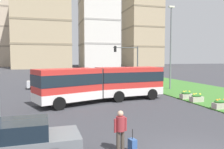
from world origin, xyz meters
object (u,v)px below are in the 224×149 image
apartment_tower_westcentre (42,12)px  streetlight_median (171,45)px  car_silver_hatch (45,82)px  car_grey_wagon (18,143)px  articulated_bus (102,83)px  apartment_tower_east (140,17)px  apartment_tower_eastcentre (142,29)px  apartment_tower_centre (98,13)px  flower_planter_4 (186,95)px  flower_planter_5 (157,87)px  rolling_suitcase (132,146)px  traffic_light_far_right (129,59)px  pedestrian_crossing (120,128)px  flower_planter_3 (197,98)px  flower_planter_2 (220,104)px

apartment_tower_westcentre → streetlight_median: bearing=-76.2°
car_silver_hatch → car_grey_wagon: size_ratio=1.02×
articulated_bus → apartment_tower_east: 110.45m
articulated_bus → car_grey_wagon: articulated_bus is taller
apartment_tower_westcentre → apartment_tower_eastcentre: 47.52m
car_grey_wagon → apartment_tower_centre: (21.68, 86.95, 22.83)m
flower_planter_4 → flower_planter_5: (0.00, 5.83, 0.00)m
rolling_suitcase → traffic_light_far_right: bearing=70.3°
pedestrian_crossing → flower_planter_3: bearing=40.1°
car_silver_hatch → flower_planter_2: (12.94, -16.19, -0.33)m
flower_planter_3 → apartment_tower_westcentre: 79.98m
pedestrian_crossing → traffic_light_far_right: traffic_light_far_right is taller
flower_planter_4 → apartment_tower_westcentre: 78.53m
articulated_bus → traffic_light_far_right: traffic_light_far_right is taller
articulated_bus → apartment_tower_westcentre: bearing=95.5°
flower_planter_2 → apartment_tower_westcentre: (-14.78, 78.44, 21.29)m
traffic_light_far_right → flower_planter_4: bearing=-81.7°
car_grey_wagon → apartment_tower_eastcentre: apartment_tower_eastcentre is taller
streetlight_median → flower_planter_2: bearing=-100.3°
flower_planter_5 → apartment_tower_eastcentre: (31.54, 78.26, 17.55)m
rolling_suitcase → flower_planter_5: (9.10, 15.59, 0.11)m
pedestrian_crossing → flower_planter_2: 10.92m
flower_planter_2 → pedestrian_crossing: bearing=-151.2°
streetlight_median → apartment_tower_centre: size_ratio=0.21×
pedestrian_crossing → flower_planter_2: bearing=28.8°
flower_planter_2 → streetlight_median: (1.90, 10.51, 5.08)m
flower_planter_4 → apartment_tower_westcentre: size_ratio=0.03×
traffic_light_far_right → apartment_tower_eastcentre: (33.17, 72.99, 14.15)m
streetlight_median → apartment_tower_centre: apartment_tower_centre is taller
flower_planter_3 → apartment_tower_east: apartment_tower_east is taller
apartment_tower_centre → flower_planter_5: bearing=-96.6°
rolling_suitcase → flower_planter_2: bearing=30.9°
flower_planter_5 → apartment_tower_centre: bearing=83.4°
pedestrian_crossing → traffic_light_far_right: size_ratio=0.32×
flower_planter_3 → streetlight_median: 9.44m
flower_planter_5 → apartment_tower_westcentre: (-14.78, 68.31, 21.29)m
car_silver_hatch → flower_planter_2: size_ratio=4.10×
articulated_bus → flower_planter_3: 8.34m
flower_planter_2 → streetlight_median: streetlight_median is taller
apartment_tower_eastcentre → apartment_tower_centre: bearing=-164.2°
flower_planter_2 → streetlight_median: bearing=79.7°
articulated_bus → car_grey_wagon: bearing=-118.0°
apartment_tower_eastcentre → apartment_tower_east: (5.28, 14.93, 9.06)m
apartment_tower_westcentre → apartment_tower_centre: 23.33m
flower_planter_3 → pedestrian_crossing: bearing=-139.9°
rolling_suitcase → flower_planter_4: bearing=47.0°
traffic_light_far_right → apartment_tower_westcentre: 66.83m
flower_planter_3 → traffic_light_far_right: 13.18m
flower_planter_4 → streetlight_median: streetlight_median is taller
pedestrian_crossing → traffic_light_far_right: (7.93, 20.67, 2.82)m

